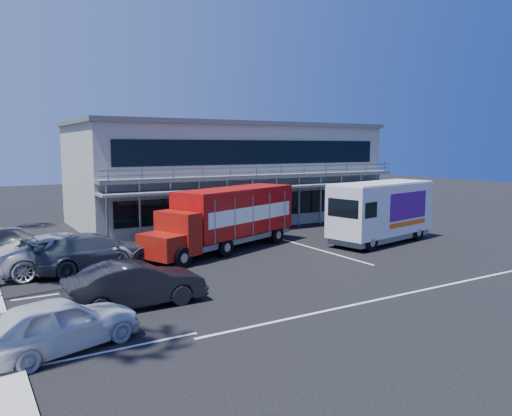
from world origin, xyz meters
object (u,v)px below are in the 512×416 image
red_truck (228,217)px  parked_car_b (136,284)px  parked_car_a (59,324)px  white_van (381,211)px

red_truck → parked_car_b: 10.07m
parked_car_a → parked_car_b: bearing=-65.0°
red_truck → parked_car_b: bearing=-158.1°
white_van → parked_car_b: (-15.90, -4.16, -1.08)m
white_van → parked_car_a: (-18.90, -6.85, -1.12)m
parked_car_b → parked_car_a: bearing=131.6°
red_truck → parked_car_a: red_truck is taller
white_van → parked_car_a: 20.13m
red_truck → parked_car_a: size_ratio=2.26×
red_truck → parked_car_b: size_ratio=2.08×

